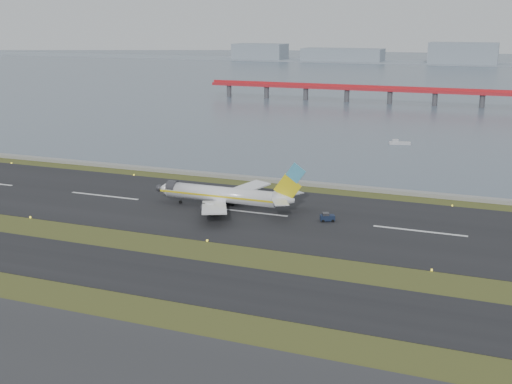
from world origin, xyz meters
TOP-DOWN VIEW (x-y plane):
  - ground at (0.00, 0.00)m, footprint 1000.00×1000.00m
  - taxiway_strip at (0.00, -12.00)m, footprint 1000.00×18.00m
  - runway_strip at (0.00, 30.00)m, footprint 1000.00×45.00m
  - seawall at (0.00, 60.00)m, footprint 1000.00×2.50m
  - bay_water at (0.00, 460.00)m, footprint 1400.00×800.00m
  - red_pier at (20.00, 250.00)m, footprint 260.00×5.00m
  - far_shoreline at (13.62, 620.00)m, footprint 1400.00×80.00m
  - airliner at (-5.86, 30.73)m, footprint 38.52×32.89m
  - pushback_tug at (19.49, 29.71)m, footprint 3.69×2.98m
  - workboat_near at (19.88, 130.43)m, footprint 8.03×4.18m

SIDE VIEW (x-z plane):
  - ground at x=0.00m, z-range 0.00..0.00m
  - bay_water at x=0.00m, z-range -0.65..0.65m
  - taxiway_strip at x=0.00m, z-range 0.00..0.10m
  - runway_strip at x=0.00m, z-range 0.00..0.10m
  - seawall at x=0.00m, z-range 0.00..1.00m
  - workboat_near at x=19.88m, z-range -0.34..1.52m
  - pushback_tug at x=19.49m, z-range -0.03..2.04m
  - airliner at x=-5.86m, z-range -2.94..9.86m
  - far_shoreline at x=13.62m, z-range -24.18..36.32m
  - red_pier at x=20.00m, z-range 2.18..12.38m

